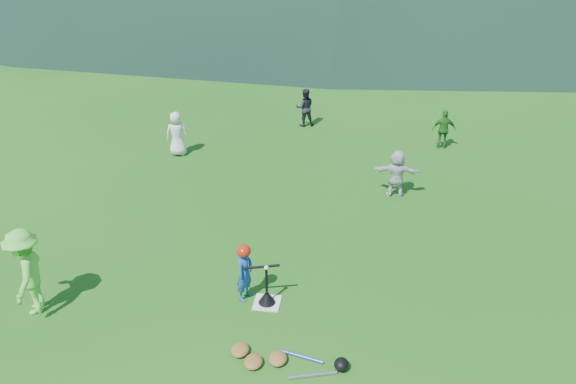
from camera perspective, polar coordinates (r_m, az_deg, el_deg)
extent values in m
plane|color=#145212|center=(9.85, -2.14, -11.22)|extent=(120.00, 120.00, 0.00)
cube|color=silver|center=(9.85, -2.14, -11.18)|extent=(0.45, 0.45, 0.02)
sphere|color=white|center=(9.42, -2.22, -7.68)|extent=(0.08, 0.08, 0.08)
imported|color=#16499B|center=(9.68, -4.42, -8.20)|extent=(0.36, 0.44, 1.05)
imported|color=#5CD13D|center=(10.19, -25.00, -7.37)|extent=(0.83, 1.12, 1.54)
imported|color=silver|center=(15.62, -11.22, 5.82)|extent=(0.67, 0.51, 1.22)
imported|color=black|center=(17.53, 1.72, 8.58)|extent=(0.68, 0.59, 1.19)
imported|color=#21651E|center=(16.39, 15.55, 6.14)|extent=(0.67, 0.32, 1.12)
imported|color=silver|center=(13.28, 10.99, 1.87)|extent=(1.08, 0.37, 1.16)
cone|color=black|center=(9.79, -2.15, -10.71)|extent=(0.30, 0.30, 0.18)
cylinder|color=black|center=(9.58, -2.19, -9.10)|extent=(0.04, 0.04, 0.50)
ellipsoid|color=#AC1D0B|center=(9.44, -4.51, -5.99)|extent=(0.24, 0.26, 0.22)
cylinder|color=black|center=(9.50, -2.71, -7.61)|extent=(0.61, 0.20, 0.07)
ellipsoid|color=olive|center=(8.71, -3.55, -16.82)|extent=(0.28, 0.34, 0.13)
ellipsoid|color=olive|center=(8.75, -1.04, -16.54)|extent=(0.28, 0.34, 0.13)
ellipsoid|color=olive|center=(8.91, -4.89, -15.67)|extent=(0.28, 0.34, 0.13)
cylinder|color=silver|center=(8.56, 2.54, -18.06)|extent=(0.70, 0.27, 0.06)
cylinder|color=#263FA5|center=(8.83, 1.44, -16.37)|extent=(0.67, 0.21, 0.05)
ellipsoid|color=black|center=(8.65, 5.45, -17.04)|extent=(0.22, 0.24, 0.19)
cube|color=gray|center=(36.07, 6.17, 17.91)|extent=(70.00, 0.03, 1.20)
cylinder|color=gray|center=(36.07, 6.17, 17.91)|extent=(0.07, 0.07, 1.30)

